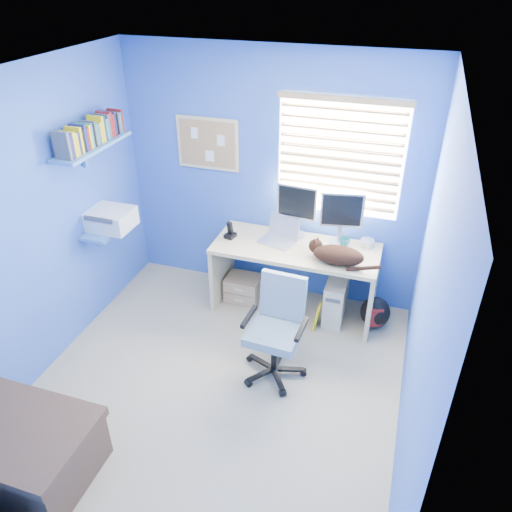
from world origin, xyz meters
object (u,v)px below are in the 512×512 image
(cat, at_px, (338,255))
(tower_pc, at_px, (336,299))
(laptop, at_px, (278,232))
(desk, at_px, (294,279))
(office_chair, at_px, (276,341))

(cat, xyz_separation_m, tower_pc, (-0.00, 0.16, -0.60))
(laptop, bearing_deg, tower_pc, 12.44)
(desk, xyz_separation_m, cat, (0.43, -0.16, 0.45))
(laptop, distance_m, tower_pc, 0.88)
(desk, height_order, tower_pc, desk)
(laptop, distance_m, office_chair, 1.11)
(cat, distance_m, office_chair, 0.96)
(desk, bearing_deg, office_chair, -85.61)
(cat, bearing_deg, office_chair, -96.39)
(office_chair, bearing_deg, laptop, 105.67)
(desk, height_order, cat, cat)
(desk, relative_size, laptop, 4.80)
(desk, bearing_deg, tower_pc, -0.51)
(desk, height_order, office_chair, office_chair)
(desk, distance_m, tower_pc, 0.45)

